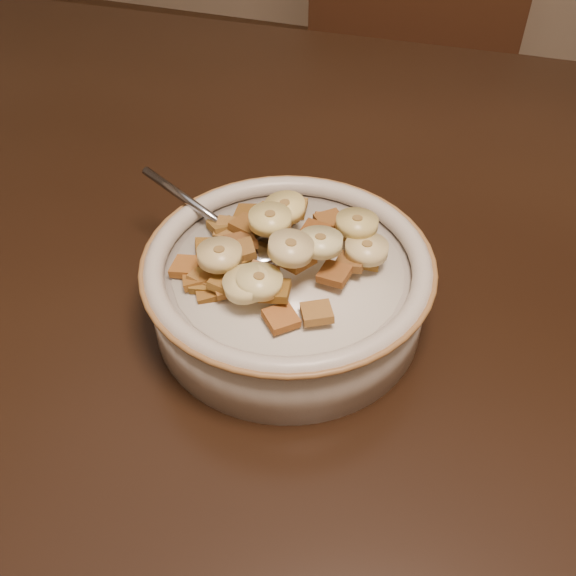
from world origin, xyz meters
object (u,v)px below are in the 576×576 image
(chair, at_px, (388,110))
(spoon, at_px, (254,247))
(cereal_bowl, at_px, (288,293))
(table, at_px, (205,243))

(chair, xyz_separation_m, spoon, (0.03, -0.80, 0.31))
(chair, xyz_separation_m, cereal_bowl, (0.06, -0.81, 0.28))
(spoon, bearing_deg, cereal_bowl, 90.00)
(table, bearing_deg, chair, 84.04)
(table, xyz_separation_m, chair, (0.05, 0.73, -0.24))
(spoon, bearing_deg, table, -111.42)
(table, bearing_deg, spoon, -44.18)
(chair, height_order, cereal_bowl, chair)
(chair, relative_size, cereal_bowl, 4.86)
(cereal_bowl, height_order, spoon, spoon)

